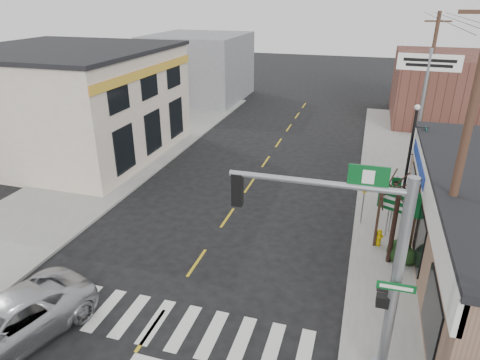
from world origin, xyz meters
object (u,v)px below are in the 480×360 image
(dance_center_sign, at_px, (426,82))
(utility_pole_near, at_px, (461,162))
(suv, at_px, (5,325))
(utility_pole_far, at_px, (427,84))
(fire_hydrant, at_px, (379,237))
(bare_tree, at_px, (401,181))
(traffic_signal_pole, at_px, (369,258))
(guide_sign, at_px, (398,207))
(lamp_post, at_px, (412,150))

(dance_center_sign, bearing_deg, utility_pole_near, -86.65)
(suv, bearing_deg, utility_pole_far, 76.09)
(fire_hydrant, xyz_separation_m, bare_tree, (0.41, -1.17, 3.17))
(suv, xyz_separation_m, traffic_signal_pole, (10.42, 2.11, 3.11))
(dance_center_sign, bearing_deg, utility_pole_far, 85.51)
(guide_sign, relative_size, fire_hydrant, 4.04)
(suv, height_order, dance_center_sign, dance_center_sign)
(traffic_signal_pole, distance_m, guide_sign, 7.25)
(guide_sign, bearing_deg, lamp_post, 105.99)
(utility_pole_near, relative_size, utility_pole_far, 1.13)
(guide_sign, relative_size, lamp_post, 0.58)
(suv, relative_size, utility_pole_far, 0.61)
(suv, height_order, lamp_post, lamp_post)
(utility_pole_far, bearing_deg, dance_center_sign, -104.55)
(utility_pole_near, distance_m, utility_pole_far, 16.20)
(utility_pole_far, bearing_deg, bare_tree, -104.39)
(suv, height_order, traffic_signal_pole, traffic_signal_pole)
(lamp_post, distance_m, dance_center_sign, 5.94)
(guide_sign, xyz_separation_m, utility_pole_near, (1.28, -3.00, 3.27))
(guide_sign, xyz_separation_m, utility_pole_far, (1.86, 13.18, 2.67))
(suv, bearing_deg, lamp_post, 64.75)
(bare_tree, relative_size, utility_pole_near, 0.45)
(suv, relative_size, fire_hydrant, 7.23)
(dance_center_sign, height_order, utility_pole_near, utility_pole_near)
(traffic_signal_pole, distance_m, utility_pole_near, 4.88)
(traffic_signal_pole, height_order, dance_center_sign, dance_center_sign)
(lamp_post, bearing_deg, dance_center_sign, 67.10)
(suv, xyz_separation_m, utility_pole_far, (13.47, 22.22, 4.00))
(guide_sign, bearing_deg, suv, -117.92)
(utility_pole_near, bearing_deg, dance_center_sign, 83.16)
(utility_pole_near, height_order, utility_pole_far, utility_pole_near)
(traffic_signal_pole, relative_size, dance_center_sign, 0.87)
(lamp_post, bearing_deg, traffic_signal_pole, -114.29)
(traffic_signal_pole, bearing_deg, fire_hydrant, 84.12)
(traffic_signal_pole, height_order, bare_tree, traffic_signal_pole)
(traffic_signal_pole, distance_m, dance_center_sign, 16.90)
(guide_sign, bearing_deg, utility_pole_far, 106.18)
(traffic_signal_pole, bearing_deg, lamp_post, 80.13)
(traffic_signal_pole, height_order, utility_pole_far, utility_pole_far)
(suv, relative_size, utility_pole_near, 0.54)
(fire_hydrant, bearing_deg, suv, -140.39)
(dance_center_sign, relative_size, bare_tree, 1.59)
(guide_sign, bearing_deg, fire_hydrant, -167.78)
(bare_tree, height_order, utility_pole_near, utility_pole_near)
(utility_pole_near, bearing_deg, traffic_signal_pole, -128.74)
(traffic_signal_pole, distance_m, utility_pole_far, 20.36)
(guide_sign, relative_size, bare_tree, 0.67)
(lamp_post, bearing_deg, suv, -147.70)
(guide_sign, height_order, utility_pole_near, utility_pole_near)
(suv, distance_m, guide_sign, 14.78)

